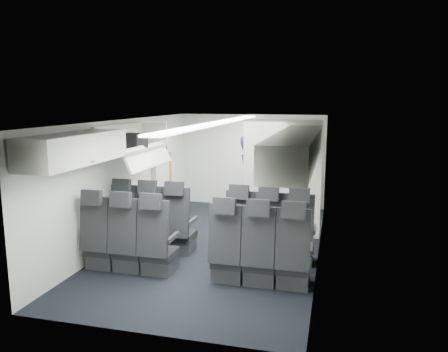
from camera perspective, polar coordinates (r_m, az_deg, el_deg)
The scene contains 13 objects.
cabin_shell at distance 7.37m, azimuth -0.77°, elevation -0.72°, with size 3.41×6.01×2.16m.
seat_row_front at distance 7.05m, azimuth -1.90°, elevation -7.27°, with size 3.33×0.56×1.24m.
seat_row_mid at distance 6.23m, azimuth -4.25°, elevation -9.64°, with size 3.33×0.56×1.24m.
overhead_bin_left_rear at distance 6.01m, azimuth -18.97°, elevation 3.39°, with size 0.53×1.80×0.40m.
overhead_bin_left_front_open at distance 7.56m, azimuth -11.93°, elevation 4.03°, with size 0.64×1.70×0.72m.
overhead_bin_right_rear at distance 5.06m, azimuth 8.67°, elevation 2.67°, with size 0.53×1.80×0.40m.
overhead_bin_right_front at distance 6.79m, azimuth 10.17°, elevation 4.47°, with size 0.53×1.70×0.40m.
bulkhead_partition at distance 7.97m, azimuth 7.56°, elevation -0.35°, with size 1.40×0.15×2.13m.
galley_unit at distance 9.88m, azimuth 8.71°, elevation 0.88°, with size 0.85×0.52×1.90m.
boarding_door at distance 9.37m, azimuth -7.99°, elevation 0.44°, with size 0.12×1.27×1.86m.
flight_attendant at distance 8.61m, azimuth 3.47°, elevation -0.66°, with size 0.66×0.43×1.81m, color black.
carry_on_bag at distance 7.53m, azimuth -11.75°, elevation 4.57°, with size 0.40×0.28×0.24m, color black.
papers at distance 8.49m, azimuth 4.67°, elevation 0.50°, with size 0.21×0.02×0.15m, color white.
Camera 1 is at (1.89, -6.99, 2.49)m, focal length 35.00 mm.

